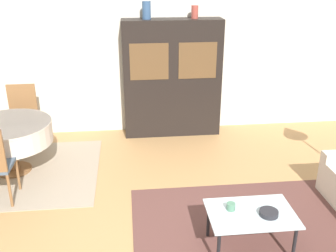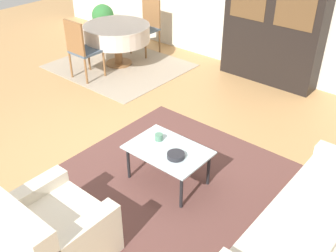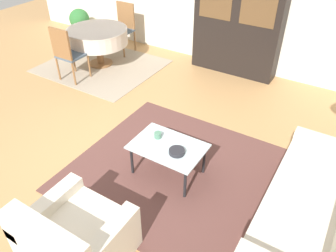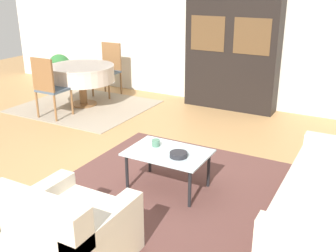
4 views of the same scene
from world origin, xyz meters
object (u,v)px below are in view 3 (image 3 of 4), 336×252
at_px(coffee_table, 168,149).
at_px(potted_plant, 80,21).
at_px(dining_chair_near, 67,52).
at_px(cup, 158,135).
at_px(couch, 315,213).
at_px(bowl, 177,152).
at_px(armchair, 74,239).
at_px(display_cabinet, 238,22).
at_px(dining_chair_far, 123,25).
at_px(dining_table, 98,37).

bearing_deg(coffee_table, potted_plant, 145.89).
xyz_separation_m(dining_chair_near, cup, (2.68, -1.10, -0.09)).
height_order(couch, cup, couch).
distance_m(bowl, potted_plant, 5.32).
distance_m(coffee_table, dining_chair_near, 3.11).
distance_m(armchair, display_cabinet, 4.71).
xyz_separation_m(coffee_table, dining_chair_far, (-2.88, 2.82, 0.18)).
relative_size(couch, dining_table, 1.73).
relative_size(couch, dining_chair_near, 2.01).
height_order(couch, dining_chair_near, dining_chair_near).
xyz_separation_m(dining_chair_near, dining_chair_far, (0.00, 1.65, 0.00)).
bearing_deg(couch, potted_plant, 64.70).
distance_m(dining_chair_far, potted_plant, 1.40).
bearing_deg(dining_chair_far, bowl, 136.54).
xyz_separation_m(dining_table, dining_chair_near, (0.00, -0.82, -0.02)).
bearing_deg(dining_chair_near, display_cabinet, 39.32).
bearing_deg(coffee_table, cup, 159.50).
relative_size(bowl, potted_plant, 0.27).
distance_m(display_cabinet, dining_chair_far, 2.50).
bearing_deg(dining_chair_far, potted_plant, -2.89).
bearing_deg(armchair, dining_table, 128.33).
height_order(armchair, display_cabinet, display_cabinet).
bearing_deg(cup, display_cabinet, 94.53).
xyz_separation_m(display_cabinet, dining_chair_near, (-2.44, -2.00, -0.41)).
bearing_deg(display_cabinet, cup, -85.47).
height_order(dining_table, potted_plant, dining_table).
xyz_separation_m(armchair, bowl, (0.29, 1.42, 0.18)).
relative_size(armchair, potted_plant, 1.29).
bearing_deg(potted_plant, dining_chair_near, -51.12).
distance_m(coffee_table, potted_plant, 5.15).
distance_m(display_cabinet, dining_chair_near, 3.18).
relative_size(dining_table, dining_chair_near, 1.16).
xyz_separation_m(coffee_table, dining_table, (-2.88, 1.99, 0.20)).
relative_size(cup, bowl, 0.47).
bearing_deg(armchair, bowl, 78.47).
height_order(armchair, coffee_table, armchair).
xyz_separation_m(couch, display_cabinet, (-2.19, 3.12, 0.70)).
height_order(couch, potted_plant, couch).
bearing_deg(display_cabinet, dining_table, -154.32).
bearing_deg(potted_plant, display_cabinet, 4.16).
xyz_separation_m(couch, armchair, (-1.88, -1.53, 0.00)).
relative_size(couch, armchair, 2.31).
relative_size(couch, potted_plant, 2.98).
xyz_separation_m(dining_chair_far, bowl, (3.04, -2.88, -0.11)).
xyz_separation_m(armchair, cup, (-0.06, 1.56, 0.20)).
height_order(coffee_table, potted_plant, potted_plant).
distance_m(armchair, dining_chair_near, 3.83).
bearing_deg(cup, dining_table, 144.40).
xyz_separation_m(display_cabinet, bowl, (0.60, -3.23, -0.51)).
bearing_deg(dining_chair_near, dining_chair_far, 90.00).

